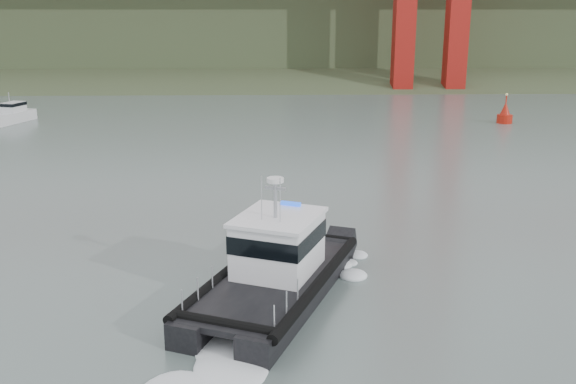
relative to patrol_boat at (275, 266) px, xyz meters
name	(u,v)px	position (x,y,z in m)	size (l,w,h in m)	color
ground	(326,313)	(2.02, -1.67, -1.34)	(400.00, 400.00, 0.00)	slate
headlands	(279,34)	(2.02, 123.83, 5.70)	(500.00, 105.36, 27.12)	#2F4024
patrol_boat	(275,266)	(0.00, 0.00, 0.00)	(7.88, 11.74, 5.36)	black
motorboat	(12,115)	(-28.55, 45.81, -0.49)	(3.74, 6.52, 3.40)	silver
nav_buoy	(505,115)	(25.48, 43.75, -0.44)	(1.66, 1.66, 3.45)	#A8180B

